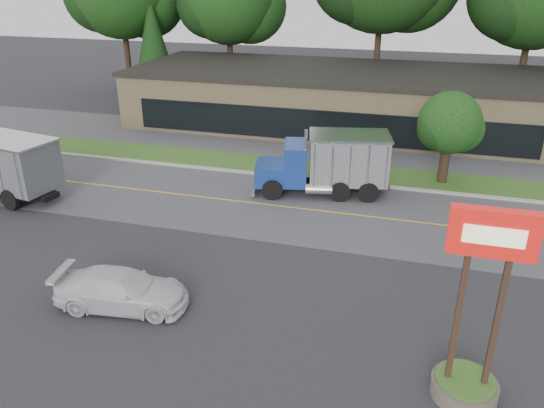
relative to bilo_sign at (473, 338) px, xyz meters
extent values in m
plane|color=#39393F|center=(-10.50, 2.50, -2.02)|extent=(140.00, 140.00, 0.00)
cube|color=slate|center=(-10.50, 11.50, -2.02)|extent=(60.00, 8.00, 0.02)
cube|color=gold|center=(-10.50, 11.50, -2.02)|extent=(60.00, 0.12, 0.01)
cube|color=#9E9E99|center=(-10.50, 15.70, -2.02)|extent=(60.00, 0.30, 0.12)
cube|color=#386020|center=(-10.50, 17.50, -2.02)|extent=(60.00, 3.40, 0.03)
cube|color=slate|center=(-10.50, 22.50, -2.02)|extent=(60.00, 7.00, 0.02)
cube|color=tan|center=(-8.50, 28.50, -0.02)|extent=(32.00, 12.00, 4.00)
cylinder|color=#6B6054|center=(0.00, 0.00, -1.77)|extent=(1.90, 1.90, 0.50)
cylinder|color=#386020|center=(0.00, 0.00, -1.47)|extent=(1.70, 1.70, 0.10)
cube|color=#332116|center=(-0.50, 0.00, 0.58)|extent=(0.16, 0.16, 5.00)
cube|color=#332116|center=(0.50, 0.00, 0.58)|extent=(0.16, 0.16, 5.00)
cube|color=red|center=(0.00, 0.00, 3.28)|extent=(2.20, 0.35, 1.30)
cube|color=beige|center=(0.00, -0.19, 3.28)|extent=(1.50, 0.04, 0.50)
cube|color=beige|center=(0.00, 0.19, 3.28)|extent=(1.50, 0.04, 0.50)
cylinder|color=#382619|center=(-30.50, 34.50, 0.71)|extent=(0.56, 0.56, 5.47)
cylinder|color=#382619|center=(-20.50, 36.50, 0.49)|extent=(0.56, 0.56, 5.03)
sphere|color=black|center=(-18.77, 37.65, 6.18)|extent=(6.90, 6.90, 6.90)
sphere|color=black|center=(-21.94, 35.64, 6.46)|extent=(6.33, 6.33, 6.33)
cylinder|color=#382619|center=(-6.50, 36.50, 1.24)|extent=(0.56, 0.56, 6.52)
cylinder|color=#382619|center=(5.50, 35.50, 0.83)|extent=(0.56, 0.56, 5.70)
cylinder|color=#382619|center=(-26.50, 32.50, -1.52)|extent=(0.44, 0.44, 1.00)
cone|color=black|center=(-26.50, 32.50, 3.15)|extent=(4.14, 4.14, 8.47)
cylinder|color=#382619|center=(-0.50, 17.50, -1.06)|extent=(0.56, 0.56, 1.92)
sphere|color=black|center=(-0.50, 17.50, 1.54)|extent=(3.51, 3.51, 3.51)
sphere|color=black|center=(0.16, 17.94, 1.10)|extent=(2.63, 2.63, 2.63)
sphere|color=black|center=(-1.05, 17.17, 1.21)|extent=(2.41, 2.41, 2.41)
cube|color=silver|center=(-23.13, 8.70, 0.00)|extent=(6.21, 3.50, 2.50)
cylinder|color=black|center=(-22.51, 9.75, -1.45)|extent=(1.14, 0.54, 1.10)
cube|color=black|center=(-6.77, 14.00, -1.45)|extent=(6.95, 2.44, 0.28)
cube|color=navy|center=(-9.70, 13.36, -0.90)|extent=(2.10, 2.60, 1.10)
cube|color=navy|center=(-8.38, 13.65, -0.30)|extent=(1.68, 2.60, 2.20)
cube|color=black|center=(-8.89, 13.54, 0.10)|extent=(0.50, 2.06, 0.90)
cube|color=silver|center=(-5.60, 14.25, 0.00)|extent=(4.56, 3.32, 2.50)
cube|color=silver|center=(-5.60, 14.25, 1.30)|extent=(4.74, 3.50, 0.12)
cylinder|color=black|center=(-9.80, 14.52, -1.45)|extent=(1.15, 0.58, 1.10)
cylinder|color=black|center=(-9.31, 12.27, -1.45)|extent=(1.15, 0.58, 1.10)
cylinder|color=black|center=(-5.55, 15.44, -1.45)|extent=(1.15, 0.58, 1.10)
cylinder|color=black|center=(-5.06, 13.19, -1.45)|extent=(1.15, 0.58, 1.10)
imported|color=silver|center=(-11.86, 1.24, -1.32)|extent=(5.09, 2.65, 1.41)
camera|label=1|loc=(-2.09, -12.97, 9.36)|focal=35.00mm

